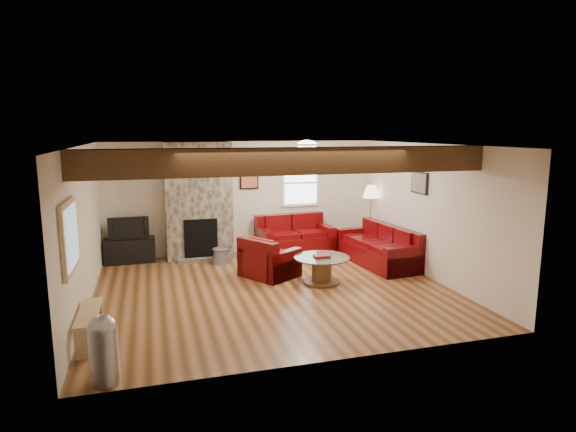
# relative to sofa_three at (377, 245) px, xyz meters

# --- Properties ---
(room) EXTENTS (8.00, 8.00, 8.00)m
(room) POSITION_rel_sofa_three_xyz_m (-2.48, -0.99, 0.85)
(room) COLOR brown
(room) RESTS_ON ground
(floor) EXTENTS (6.00, 6.00, 0.00)m
(floor) POSITION_rel_sofa_three_xyz_m (-2.48, -0.99, -0.40)
(floor) COLOR brown
(floor) RESTS_ON ground
(oak_beam) EXTENTS (6.00, 0.36, 0.38)m
(oak_beam) POSITION_rel_sofa_three_xyz_m (-2.48, -2.24, 1.91)
(oak_beam) COLOR #34200F
(oak_beam) RESTS_ON room
(chimney_breast) EXTENTS (1.40, 0.67, 2.50)m
(chimney_breast) POSITION_rel_sofa_three_xyz_m (-3.48, 1.50, 0.82)
(chimney_breast) COLOR #3A352D
(chimney_breast) RESTS_ON floor
(back_window) EXTENTS (0.90, 0.08, 1.10)m
(back_window) POSITION_rel_sofa_three_xyz_m (-1.13, 1.72, 1.15)
(back_window) COLOR white
(back_window) RESTS_ON room
(hatch_window) EXTENTS (0.08, 1.00, 0.90)m
(hatch_window) POSITION_rel_sofa_three_xyz_m (-5.44, -2.49, 1.05)
(hatch_window) COLOR tan
(hatch_window) RESTS_ON room
(ceiling_dome) EXTENTS (0.40, 0.40, 0.18)m
(ceiling_dome) POSITION_rel_sofa_three_xyz_m (-1.58, -0.09, 2.04)
(ceiling_dome) COLOR white
(ceiling_dome) RESTS_ON room
(artwork_back) EXTENTS (0.42, 0.06, 0.52)m
(artwork_back) POSITION_rel_sofa_three_xyz_m (-2.33, 1.72, 1.30)
(artwork_back) COLOR black
(artwork_back) RESTS_ON room
(artwork_right) EXTENTS (0.06, 0.55, 0.42)m
(artwork_right) POSITION_rel_sofa_three_xyz_m (0.48, -0.69, 1.35)
(artwork_right) COLOR black
(artwork_right) RESTS_ON room
(sofa_three) EXTENTS (1.06, 2.13, 0.79)m
(sofa_three) POSITION_rel_sofa_three_xyz_m (0.00, 0.00, 0.00)
(sofa_three) COLOR #470506
(sofa_three) RESTS_ON floor
(loveseat) EXTENTS (1.69, 1.06, 0.86)m
(loveseat) POSITION_rel_sofa_three_xyz_m (-1.41, 1.24, 0.03)
(loveseat) COLOR #470506
(loveseat) RESTS_ON floor
(armchair_red) EXTENTS (1.19, 1.23, 0.76)m
(armchair_red) POSITION_rel_sofa_three_xyz_m (-2.35, -0.21, -0.02)
(armchair_red) COLOR #470506
(armchair_red) RESTS_ON floor
(coffee_table) EXTENTS (1.00, 1.00, 0.52)m
(coffee_table) POSITION_rel_sofa_three_xyz_m (-1.55, -0.89, -0.15)
(coffee_table) COLOR #452616
(coffee_table) RESTS_ON floor
(tv_cabinet) EXTENTS (1.03, 0.41, 0.51)m
(tv_cabinet) POSITION_rel_sofa_three_xyz_m (-4.93, 1.54, -0.14)
(tv_cabinet) COLOR black
(tv_cabinet) RESTS_ON floor
(television) EXTENTS (0.81, 0.11, 0.47)m
(television) POSITION_rel_sofa_three_xyz_m (-4.93, 1.54, 0.35)
(television) COLOR black
(television) RESTS_ON tv_cabinet
(floor_lamp) EXTENTS (0.39, 0.39, 1.52)m
(floor_lamp) POSITION_rel_sofa_three_xyz_m (0.32, 1.02, 0.90)
(floor_lamp) COLOR tan
(floor_lamp) RESTS_ON floor
(pine_bench) EXTENTS (0.25, 1.09, 0.41)m
(pine_bench) POSITION_rel_sofa_three_xyz_m (-5.31, -2.36, -0.19)
(pine_bench) COLOR tan
(pine_bench) RESTS_ON floor
(pedal_bin) EXTENTS (0.40, 0.40, 0.79)m
(pedal_bin) POSITION_rel_sofa_three_xyz_m (-5.03, -3.54, -0.00)
(pedal_bin) COLOR #9E9EA3
(pedal_bin) RESTS_ON floor
(coal_bucket) EXTENTS (0.35, 0.35, 0.33)m
(coal_bucket) POSITION_rel_sofa_three_xyz_m (-3.12, 0.92, -0.23)
(coal_bucket) COLOR gray
(coal_bucket) RESTS_ON floor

